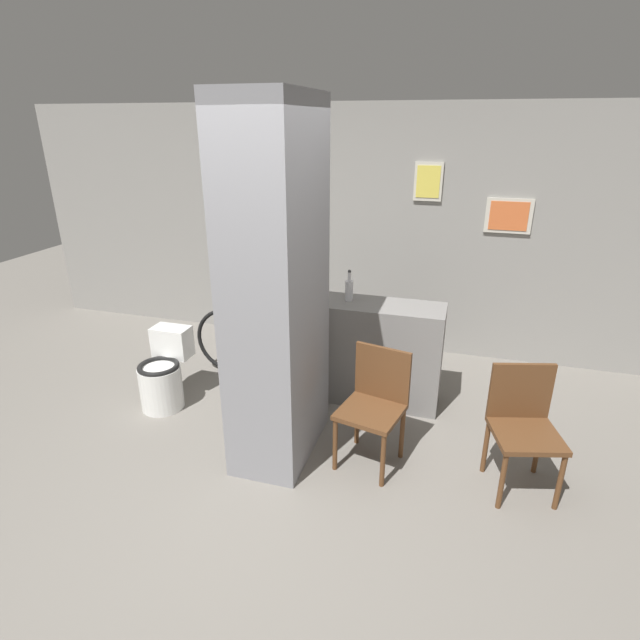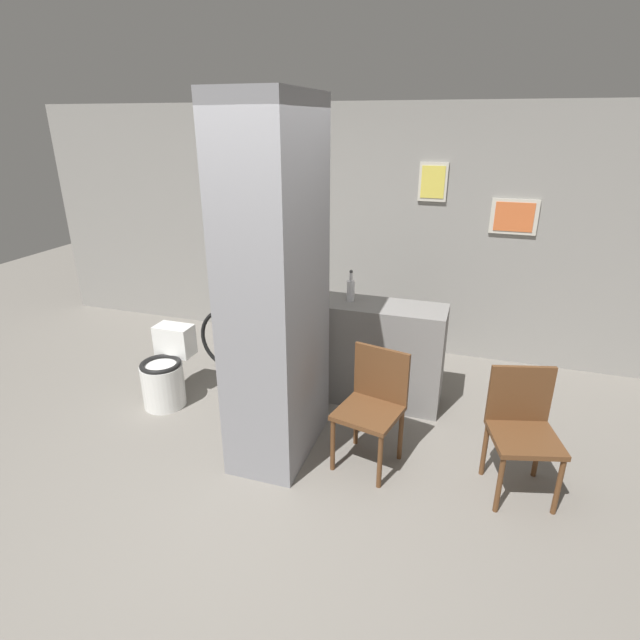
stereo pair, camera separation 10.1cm
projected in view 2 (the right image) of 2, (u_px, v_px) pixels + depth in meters
ground_plane at (272, 484)px, 3.57m from camera, size 14.00×14.00×0.00m
wall_back at (364, 231)px, 5.40m from camera, size 8.00×0.09×2.60m
pillar_center at (275, 291)px, 3.52m from camera, size 0.55×0.92×2.60m
counter_shelf at (371, 352)px, 4.51m from camera, size 1.29×0.44×0.93m
toilet at (166, 373)px, 4.51m from camera, size 0.38×0.54×0.68m
chair_near_pillar at (373, 402)px, 3.66m from camera, size 0.52×0.52×0.88m
chair_by_doorway at (522, 426)px, 3.38m from camera, size 0.53×0.53×0.88m
bicycle at (275, 345)px, 4.93m from camera, size 1.65×0.42×0.74m
bottle_tall at (351, 290)px, 4.38m from camera, size 0.07×0.07×0.28m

